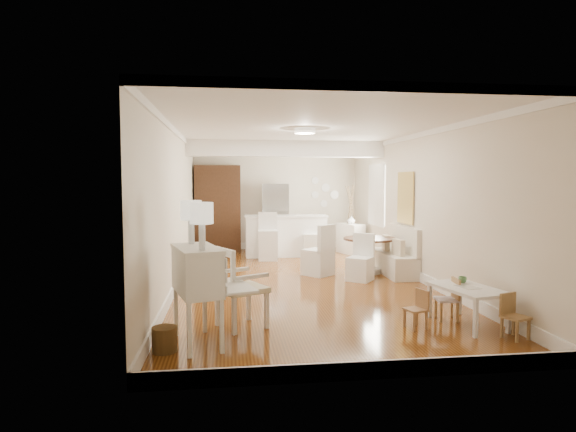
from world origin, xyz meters
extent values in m
plane|color=brown|center=(0.00, 0.00, 0.00)|extent=(9.00, 9.00, 0.00)
cube|color=white|center=(0.00, 0.00, 2.80)|extent=(4.50, 9.00, 0.04)
cube|color=beige|center=(0.00, 4.50, 1.40)|extent=(4.50, 0.04, 2.80)
cube|color=beige|center=(0.00, -4.50, 1.40)|extent=(4.50, 0.04, 2.80)
cube|color=beige|center=(-2.25, 0.00, 1.40)|extent=(0.04, 9.00, 2.80)
cube|color=beige|center=(2.25, 0.00, 1.40)|extent=(0.04, 9.00, 2.80)
cube|color=white|center=(0.00, 2.20, 2.62)|extent=(4.50, 0.45, 0.36)
cube|color=tan|center=(2.21, 0.50, 1.55)|extent=(0.04, 0.84, 1.04)
cube|color=white|center=(2.23, 2.40, 1.55)|extent=(0.04, 1.10, 1.40)
cylinder|color=#381E11|center=(-1.20, 4.48, 1.85)|extent=(0.30, 0.03, 0.30)
cylinder|color=white|center=(0.00, -0.50, 2.75)|extent=(0.36, 0.36, 0.08)
cube|color=white|center=(-1.70, -3.27, 0.57)|extent=(1.10, 1.12, 1.14)
cube|color=silver|center=(-1.17, -2.68, 0.52)|extent=(0.81, 0.81, 1.05)
cylinder|color=brown|center=(-2.05, -3.48, 0.14)|extent=(0.30, 0.30, 0.28)
cube|color=silver|center=(1.76, -2.96, 0.25)|extent=(0.81, 1.12, 0.51)
cube|color=#A3744A|center=(1.04, -3.02, 0.25)|extent=(0.30, 0.30, 0.50)
cube|color=tan|center=(1.60, -2.71, 0.29)|extent=(0.31, 0.31, 0.58)
cube|color=#9A7446|center=(2.06, -3.56, 0.27)|extent=(0.34, 0.34, 0.55)
cube|color=silver|center=(1.99, 0.50, 0.49)|extent=(0.52, 1.60, 0.98)
cylinder|color=#4F2B19|center=(1.54, 0.67, 0.36)|extent=(1.11, 1.11, 0.73)
cube|color=white|center=(1.14, -0.04, 0.44)|extent=(0.60, 0.60, 0.89)
cube|color=white|center=(0.45, 0.59, 0.51)|extent=(0.70, 0.70, 1.03)
cube|color=white|center=(0.10, 3.10, 0.52)|extent=(2.05, 0.65, 1.03)
cube|color=white|center=(-0.39, 2.55, 0.57)|extent=(0.48, 0.48, 1.14)
cube|color=silver|center=(0.69, 2.84, 0.47)|extent=(0.40, 0.40, 0.93)
cube|color=#381E11|center=(-1.60, 4.18, 1.15)|extent=(1.20, 0.60, 2.30)
imported|color=silver|center=(0.30, 4.15, 0.90)|extent=(0.75, 0.65, 1.80)
cube|color=silver|center=(1.82, 3.30, 0.39)|extent=(0.63, 0.89, 0.78)
imported|color=#5DA061|center=(1.82, -2.71, 0.55)|extent=(0.12, 0.12, 0.08)
imported|color=white|center=(1.83, 3.27, 0.88)|extent=(0.21, 0.21, 0.21)
camera|label=1|loc=(-1.35, -8.81, 1.89)|focal=30.00mm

